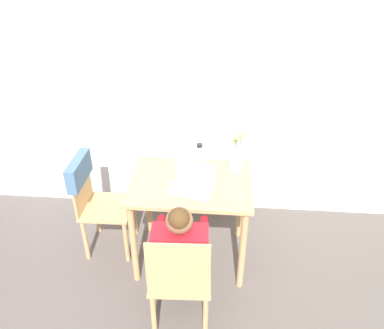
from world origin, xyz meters
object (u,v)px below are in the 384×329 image
(chair_occupied, at_px, (180,279))
(flower_vase, at_px, (236,156))
(laptop, at_px, (193,181))
(person_seated, at_px, (181,248))
(chair_spare, at_px, (91,190))
(water_bottle, at_px, (199,158))

(chair_occupied, distance_m, flower_vase, 1.04)
(chair_occupied, bearing_deg, laptop, -96.01)
(laptop, relative_size, flower_vase, 1.09)
(person_seated, xyz_separation_m, flower_vase, (0.36, 0.75, 0.28))
(laptop, bearing_deg, chair_spare, -174.03)
(chair_spare, distance_m, water_bottle, 0.92)
(chair_spare, relative_size, flower_vase, 2.64)
(chair_spare, bearing_deg, chair_occupied, -133.36)
(chair_occupied, bearing_deg, chair_spare, -45.16)
(chair_spare, relative_size, water_bottle, 3.80)
(chair_spare, bearing_deg, laptop, -100.02)
(chair_occupied, height_order, water_bottle, water_bottle)
(chair_spare, relative_size, laptop, 2.42)
(chair_spare, relative_size, person_seated, 0.90)
(flower_vase, distance_m, water_bottle, 0.29)
(chair_occupied, height_order, person_seated, person_seated)
(laptop, distance_m, water_bottle, 0.26)
(person_seated, relative_size, flower_vase, 2.93)
(chair_spare, xyz_separation_m, water_bottle, (0.87, 0.11, 0.28))
(flower_vase, bearing_deg, laptop, -139.53)
(chair_occupied, distance_m, person_seated, 0.20)
(chair_occupied, relative_size, chair_spare, 0.99)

